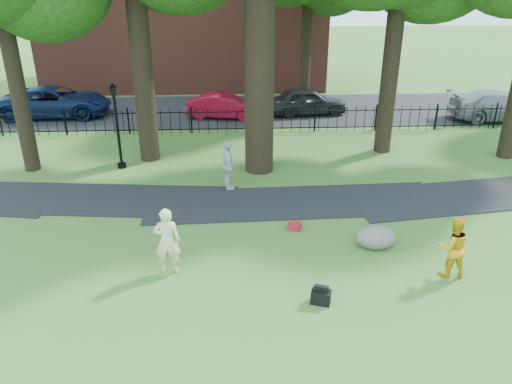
{
  "coord_description": "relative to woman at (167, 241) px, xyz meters",
  "views": [
    {
      "loc": [
        -1.03,
        -11.42,
        7.34
      ],
      "look_at": [
        -0.37,
        2.0,
        1.29
      ],
      "focal_mm": 35.0,
      "sensor_mm": 36.0,
      "label": 1
    }
  ],
  "objects": [
    {
      "name": "footpath",
      "position": [
        3.76,
        4.06,
        -0.93
      ],
      "size": [
        36.07,
        3.85,
        0.03
      ],
      "primitive_type": "cube",
      "rotation": [
        0.0,
        0.0,
        0.03
      ],
      "color": "black",
      "rests_on": "ground"
    },
    {
      "name": "woman",
      "position": [
        0.0,
        0.0,
        0.0
      ],
      "size": [
        0.69,
        0.47,
        1.85
      ],
      "primitive_type": "imported",
      "rotation": [
        0.0,
        0.0,
        3.18
      ],
      "color": "beige",
      "rests_on": "ground"
    },
    {
      "name": "silver_car",
      "position": [
        15.75,
        13.66,
        -0.17
      ],
      "size": [
        5.31,
        2.36,
        1.51
      ],
      "primitive_type": "imported",
      "rotation": [
        0.0,
        0.0,
        1.52
      ],
      "color": "gray",
      "rests_on": "ground"
    },
    {
      "name": "boulder",
      "position": [
        5.78,
        1.06,
        -0.59
      ],
      "size": [
        1.16,
        0.89,
        0.67
      ],
      "primitive_type": "ellipsoid",
      "rotation": [
        0.0,
        0.0,
        0.02
      ],
      "color": "slate",
      "rests_on": "ground"
    },
    {
      "name": "red_bag",
      "position": [
        3.58,
        2.12,
        -0.8
      ],
      "size": [
        0.43,
        0.37,
        0.25
      ],
      "primitive_type": "cube",
      "rotation": [
        0.0,
        0.0,
        -0.43
      ],
      "color": "maroon",
      "rests_on": "ground"
    },
    {
      "name": "grey_car",
      "position": [
        5.83,
        15.27,
        -0.2
      ],
      "size": [
        4.41,
        2.23,
        1.44
      ],
      "primitive_type": "imported",
      "rotation": [
        0.0,
        0.0,
        1.7
      ],
      "color": "black",
      "rests_on": "ground"
    },
    {
      "name": "backpack",
      "position": [
        3.76,
        -1.54,
        -0.75
      ],
      "size": [
        0.53,
        0.42,
        0.34
      ],
      "primitive_type": "cube",
      "rotation": [
        0.0,
        0.0,
        -0.33
      ],
      "color": "black",
      "rests_on": "ground"
    },
    {
      "name": "navy_van",
      "position": [
        -7.7,
        15.52,
        -0.13
      ],
      "size": [
        5.8,
        2.84,
        1.59
      ],
      "primitive_type": "imported",
      "rotation": [
        0.0,
        0.0,
        1.61
      ],
      "color": "#0D1C42",
      "rests_on": "ground"
    },
    {
      "name": "iron_fence",
      "position": [
        2.76,
        12.16,
        -0.33
      ],
      "size": [
        44.0,
        0.04,
        1.2
      ],
      "color": "black",
      "rests_on": "ground"
    },
    {
      "name": "lamppost",
      "position": [
        -2.73,
        7.67,
        0.74
      ],
      "size": [
        0.34,
        0.34,
        3.39
      ],
      "rotation": [
        0.0,
        0.0,
        0.11
      ],
      "color": "black",
      "rests_on": "ground"
    },
    {
      "name": "pedestrian",
      "position": [
        1.55,
        5.31,
        -0.02
      ],
      "size": [
        0.64,
        1.13,
        1.81
      ],
      "primitive_type": "imported",
      "rotation": [
        0.0,
        0.0,
        1.76
      ],
      "color": "silver",
      "rests_on": "ground"
    },
    {
      "name": "street",
      "position": [
        2.76,
        16.16,
        -0.93
      ],
      "size": [
        80.0,
        7.0,
        0.02
      ],
      "primitive_type": "cube",
      "color": "black",
      "rests_on": "ground"
    },
    {
      "name": "red_sedan",
      "position": [
        1.32,
        14.75,
        -0.28
      ],
      "size": [
        4.09,
        1.99,
        1.29
      ],
      "primitive_type": "imported",
      "rotation": [
        0.0,
        0.0,
        1.41
      ],
      "color": "#A30C25",
      "rests_on": "ground"
    },
    {
      "name": "ground",
      "position": [
        2.76,
        0.16,
        -0.93
      ],
      "size": [
        120.0,
        120.0,
        0.0
      ],
      "primitive_type": "plane",
      "color": "#436B25",
      "rests_on": "ground"
    },
    {
      "name": "man",
      "position": [
        7.29,
        -0.51,
        -0.09
      ],
      "size": [
        0.82,
        0.65,
        1.68
      ],
      "primitive_type": "imported",
      "rotation": [
        0.0,
        0.0,
        3.13
      ],
      "color": "gold",
      "rests_on": "ground"
    }
  ]
}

